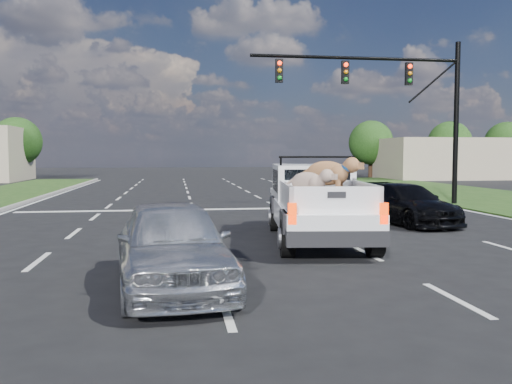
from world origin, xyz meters
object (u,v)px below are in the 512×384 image
(traffic_signal, at_px, (404,95))
(silver_sedan, at_px, (172,244))
(black_coupe, at_px, (406,204))
(pickup_truck, at_px, (316,201))

(traffic_signal, distance_m, silver_sedan, 16.83)
(traffic_signal, height_order, black_coupe, traffic_signal)
(pickup_truck, relative_size, silver_sedan, 1.39)
(pickup_truck, bearing_deg, silver_sedan, -121.86)
(silver_sedan, xyz_separation_m, black_coupe, (7.28, 7.36, -0.10))
(traffic_signal, bearing_deg, silver_sedan, -126.37)
(traffic_signal, relative_size, black_coupe, 2.10)
(traffic_signal, bearing_deg, black_coupe, -112.60)
(traffic_signal, distance_m, black_coupe, 7.50)
(black_coupe, bearing_deg, pickup_truck, -152.75)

